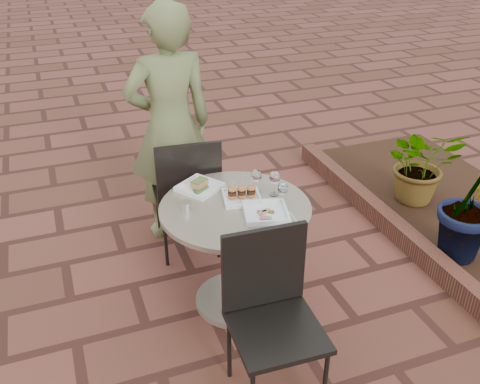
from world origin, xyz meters
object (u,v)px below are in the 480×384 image
object	(u,v)px
cafe_table	(235,241)
plate_sliders	(242,195)
chair_far	(188,189)
plate_salmon	(200,186)
plate_tuna	(266,212)
diner	(170,126)
chair_near	(270,304)

from	to	relation	value
cafe_table	plate_sliders	distance (m)	0.29
chair_far	plate_salmon	world-z (taller)	chair_far
plate_salmon	plate_tuna	distance (m)	0.50
cafe_table	diner	size ratio (longest dim) A/B	0.51
diner	plate_sliders	world-z (taller)	diner
cafe_table	plate_tuna	size ratio (longest dim) A/B	2.97
cafe_table	chair_near	world-z (taller)	chair_near
diner	plate_salmon	bearing A→B (deg)	87.72
cafe_table	diner	bearing A→B (deg)	98.26
chair_near	plate_sliders	world-z (taller)	chair_near
chair_far	plate_salmon	xyz separation A→B (m)	(-0.01, -0.35, 0.20)
plate_salmon	diner	bearing A→B (deg)	90.41
plate_sliders	plate_tuna	bearing A→B (deg)	-71.69
chair_near	diner	distance (m)	1.68
plate_salmon	cafe_table	bearing A→B (deg)	-63.42
cafe_table	plate_tuna	xyz separation A→B (m)	(0.13, -0.15, 0.26)
cafe_table	plate_salmon	bearing A→B (deg)	116.58
plate_sliders	plate_tuna	distance (m)	0.22
plate_tuna	chair_far	bearing A→B (deg)	108.62
plate_salmon	plate_sliders	world-z (taller)	plate_sliders
cafe_table	diner	distance (m)	1.06
chair_near	plate_salmon	distance (m)	0.97
plate_salmon	chair_near	bearing A→B (deg)	-85.18
plate_salmon	plate_sliders	bearing A→B (deg)	-46.38
cafe_table	plate_tuna	world-z (taller)	plate_tuna
cafe_table	plate_salmon	world-z (taller)	plate_salmon
diner	plate_salmon	size ratio (longest dim) A/B	5.45
chair_near	plate_sliders	xyz separation A→B (m)	(0.12, 0.73, 0.21)
diner	plate_tuna	xyz separation A→B (m)	(0.27, -1.12, -0.13)
chair_far	chair_near	size ratio (longest dim) A/B	1.00
cafe_table	chair_far	xyz separation A→B (m)	(-0.13, 0.62, 0.07)
plate_tuna	diner	bearing A→B (deg)	103.77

